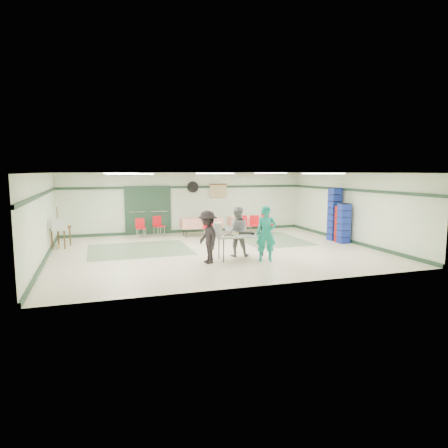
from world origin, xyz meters
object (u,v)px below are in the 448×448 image
object	(u,v)px
serving_table	(244,237)
chair_loose_b	(140,226)
chair_a	(254,223)
office_printer	(59,225)
broom	(58,227)
dining_table_a	(249,221)
crate_stack_red	(341,224)
chair_b	(242,223)
chair_loose_a	(158,224)
crate_stack_blue_a	(334,214)
chair_c	(266,222)
crate_stack_blue_b	(344,223)
chair_d	(208,226)
volunteer_grey	(237,231)
volunteer_dark	(208,237)
dining_table_b	(201,223)
printer_table	(61,230)
volunteer_teal	(266,234)

from	to	relation	value
serving_table	chair_loose_b	size ratio (longest dim) A/B	2.15
serving_table	chair_a	bearing A→B (deg)	66.18
office_printer	broom	size ratio (longest dim) A/B	0.33
dining_table_a	crate_stack_red	xyz separation A→B (m)	(2.58, -3.20, 0.15)
serving_table	chair_b	distance (m)	4.55
office_printer	chair_loose_a	bearing A→B (deg)	20.98
chair_loose_b	broom	bearing A→B (deg)	-161.36
crate_stack_blue_a	broom	distance (m)	10.51
chair_c	crate_stack_blue_b	size ratio (longest dim) A/B	0.59
chair_d	chair_loose_b	size ratio (longest dim) A/B	1.04
volunteer_grey	chair_loose_a	size ratio (longest dim) A/B	1.90
volunteer_dark	crate_stack_blue_b	bearing A→B (deg)	99.93
chair_loose_a	volunteer_grey	bearing A→B (deg)	-90.29
dining_table_b	printer_table	size ratio (longest dim) A/B	1.91
chair_c	crate_stack_blue_b	bearing A→B (deg)	-69.17
dining_table_b	chair_b	world-z (taller)	chair_b
volunteer_teal	crate_stack_red	size ratio (longest dim) A/B	1.19
chair_d	chair_loose_a	size ratio (longest dim) A/B	0.98
dining_table_a	broom	distance (m)	7.87
volunteer_teal	printer_table	world-z (taller)	volunteer_teal
volunteer_grey	office_printer	bearing A→B (deg)	-5.15
chair_a	crate_stack_red	distance (m)	3.67
crate_stack_blue_a	crate_stack_red	bearing A→B (deg)	-90.00
dining_table_a	chair_loose_a	world-z (taller)	chair_loose_a
dining_table_a	dining_table_b	distance (m)	2.20
crate_stack_blue_b	broom	xyz separation A→B (m)	(-10.38, 2.30, -0.00)
serving_table	chair_loose_b	world-z (taller)	chair_loose_b
dining_table_a	chair_c	xyz separation A→B (m)	(0.59, -0.56, -0.02)
volunteer_teal	crate_stack_blue_a	distance (m)	4.88
volunteer_teal	volunteer_grey	distance (m)	1.14
chair_a	chair_c	xyz separation A→B (m)	(0.57, 0.01, 0.02)
office_printer	chair_a	bearing A→B (deg)	-1.16
crate_stack_blue_b	office_printer	size ratio (longest dim) A/B	3.12
chair_a	chair_d	world-z (taller)	chair_a
crate_stack_blue_b	printer_table	distance (m)	10.57
volunteer_grey	crate_stack_red	xyz separation A→B (m)	(4.73, 1.16, -0.10)
chair_a	printer_table	bearing A→B (deg)	-154.78
dining_table_a	broom	world-z (taller)	broom
chair_b	serving_table	bearing A→B (deg)	-90.27
serving_table	printer_table	distance (m)	6.83
crate_stack_red	chair_c	bearing A→B (deg)	127.12
chair_b	crate_stack_blue_a	size ratio (longest dim) A/B	0.42
chair_b	office_printer	distance (m)	7.29
chair_a	crate_stack_red	size ratio (longest dim) A/B	0.60
volunteer_dark	chair_loose_a	distance (m)	5.54
volunteer_grey	chair_c	size ratio (longest dim) A/B	1.80
volunteer_teal	dining_table_a	xyz separation A→B (m)	(1.54, 5.32, -0.29)
chair_loose_b	crate_stack_red	bearing A→B (deg)	-30.49
volunteer_teal	chair_loose_b	bearing A→B (deg)	139.93
volunteer_grey	crate_stack_blue_a	world-z (taller)	crate_stack_blue_a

